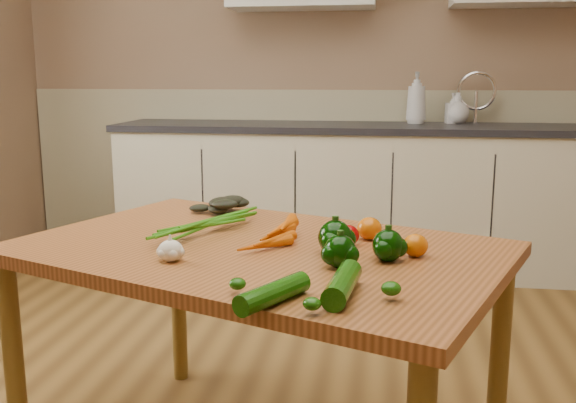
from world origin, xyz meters
The scene contains 17 objects.
room centered at (0.00, 0.17, 1.25)m, with size 4.04×5.04×2.64m.
counter_run centered at (0.21, 2.19, 0.46)m, with size 2.84×0.64×1.14m.
table centered at (0.08, -0.03, 0.64)m, with size 1.56×1.29×0.72m.
soap_bottle_a centered at (0.62, 2.31, 1.06)m, with size 0.12×0.12×0.32m, color silver.
soap_bottle_b centered at (0.84, 2.35, 0.99)m, with size 0.08×0.09×0.19m, color silver.
soap_bottle_c centered at (0.87, 2.35, 0.99)m, with size 0.15×0.15×0.19m, color silver.
carrot_bunch centered at (0.06, 0.02, 0.75)m, with size 0.25×0.19×0.07m, color #DD5D05, non-canonical shape.
leafy_greens centered at (-0.14, 0.37, 0.77)m, with size 0.19×0.17×0.10m, color black, non-canonical shape.
garlic_bulb centered at (-0.12, -0.22, 0.75)m, with size 0.07×0.07×0.06m, color white.
pepper_a centered at (0.30, -0.09, 0.76)m, with size 0.09×0.09×0.09m, color black.
pepper_b centered at (0.44, -0.13, 0.76)m, with size 0.08×0.08×0.08m, color black.
pepper_c centered at (0.32, -0.21, 0.76)m, with size 0.08×0.08×0.08m, color black.
tomato_a centered at (0.33, 0.01, 0.75)m, with size 0.06×0.06×0.06m, color #910203.
tomato_b centered at (0.39, 0.08, 0.75)m, with size 0.07×0.07×0.07m, color #CC5B05.
tomato_c centered at (0.52, -0.08, 0.75)m, with size 0.07×0.07×0.06m, color #CC5B05.
zucchini_a centered at (0.34, -0.43, 0.75)m, with size 0.05×0.05×0.21m, color #124807.
zucchini_b centered at (0.20, -0.50, 0.74)m, with size 0.05×0.05×0.20m, color #124807.
Camera 1 is at (0.42, -1.77, 1.19)m, focal length 40.00 mm.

